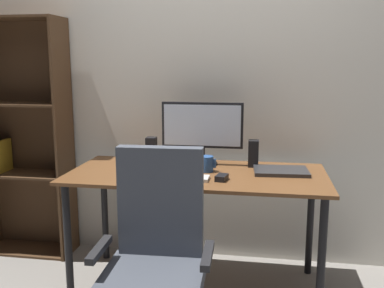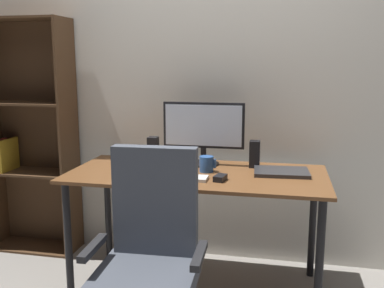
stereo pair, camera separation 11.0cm
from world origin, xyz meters
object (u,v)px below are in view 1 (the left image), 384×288
speaker_left (151,150)px  office_chair (156,272)px  keyboard (183,178)px  coffee_mug (207,164)px  desk (197,186)px  monitor (202,129)px  mouse (222,178)px  speaker_right (253,154)px  laptop (281,171)px  bookshelf (23,140)px

speaker_left → office_chair: bearing=-74.5°
keyboard → office_chair: bearing=-92.2°
coffee_mug → office_chair: 0.84m
office_chair → desk: bearing=81.8°
monitor → coffee_mug: size_ratio=5.18×
mouse → speaker_right: speaker_right is taller
laptop → speaker_left: (-0.83, 0.13, 0.07)m
speaker_right → bookshelf: (-1.66, 0.15, 0.01)m
laptop → bookshelf: bookshelf is taller
desk → bookshelf: bearing=165.2°
monitor → office_chair: monitor is taller
speaker_right → laptop: bearing=-37.8°
monitor → mouse: monitor is taller
desk → speaker_right: bearing=32.0°
speaker_right → office_chair: bearing=-113.2°
monitor → bookshelf: size_ratio=0.31×
speaker_right → bookshelf: 1.67m
keyboard → laptop: laptop is taller
speaker_right → bookshelf: bookshelf is taller
mouse → speaker_right: 0.40m
desk → coffee_mug: 0.15m
desk → laptop: bearing=8.5°
speaker_right → keyboard: bearing=-136.0°
desk → keyboard: size_ratio=5.30×
office_chair → mouse: bearing=65.3°
monitor → mouse: (0.17, -0.37, -0.22)m
monitor → laptop: 0.56m
keyboard → mouse: bearing=2.8°
desk → speaker_left: speaker_left is taller
coffee_mug → laptop: coffee_mug is taller
keyboard → speaker_right: size_ratio=1.71×
desk → speaker_left: 0.43m
coffee_mug → speaker_right: 0.33m
monitor → speaker_left: monitor is taller
speaker_left → bookshelf: 1.01m
keyboard → bookshelf: (-1.28, 0.52, 0.08)m
laptop → bookshelf: bearing=167.8°
laptop → office_chair: 1.03m
coffee_mug → laptop: 0.45m
monitor → bookshelf: bookshelf is taller
laptop → office_chair: office_chair is taller
desk → coffee_mug: coffee_mug is taller
coffee_mug → desk: bearing=-150.2°
mouse → coffee_mug: size_ratio=0.95×
monitor → keyboard: monitor is taller
desk → monitor: (-0.00, 0.21, 0.32)m
desk → mouse: (0.16, -0.15, 0.10)m
coffee_mug → speaker_left: size_ratio=0.59×
mouse → speaker_right: bearing=75.9°
mouse → laptop: 0.40m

